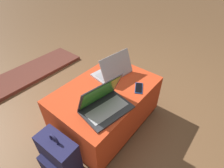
% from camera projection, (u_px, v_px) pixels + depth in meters
% --- Properties ---
extents(ground_plane, '(14.00, 14.00, 0.00)m').
position_uv_depth(ground_plane, '(106.00, 121.00, 1.86)').
color(ground_plane, brown).
extents(ottoman, '(0.97, 0.66, 0.46)m').
position_uv_depth(ottoman, '(106.00, 106.00, 1.72)').
color(ottoman, maroon).
rests_on(ottoman, ground_plane).
extents(laptop_near, '(0.42, 0.32, 0.25)m').
position_uv_depth(laptop_near, '(104.00, 104.00, 1.35)').
color(laptop_near, '#333338').
rests_on(laptop_near, ottoman).
extents(laptop_far, '(0.39, 0.29, 0.23)m').
position_uv_depth(laptop_far, '(113.00, 71.00, 1.71)').
color(laptop_far, '#B7B7BC').
rests_on(laptop_far, ottoman).
extents(cell_phone, '(0.16, 0.13, 0.01)m').
position_uv_depth(cell_phone, '(139.00, 88.00, 1.57)').
color(cell_phone, '#1E4C9E').
rests_on(cell_phone, ottoman).
extents(backpack, '(0.22, 0.33, 0.46)m').
position_uv_depth(backpack, '(59.00, 157.00, 1.35)').
color(backpack, '#23234C').
rests_on(backpack, ground_plane).
extents(fireplace_hearth, '(1.40, 0.50, 0.04)m').
position_uv_depth(fireplace_hearth, '(33.00, 71.00, 2.54)').
color(fireplace_hearth, brown).
rests_on(fireplace_hearth, ground_plane).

